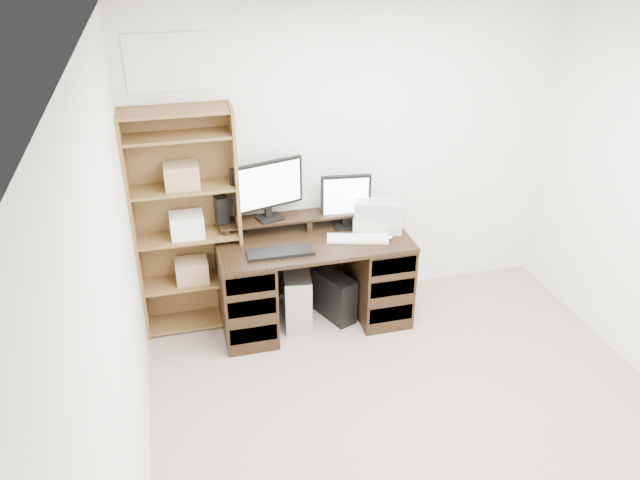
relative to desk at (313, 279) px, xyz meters
name	(u,v)px	position (x,y,z in m)	size (l,w,h in m)	color
room	(461,284)	(0.41, -1.64, 0.86)	(3.54, 4.04, 2.54)	tan
desk	(313,279)	(0.00, 0.00, 0.00)	(1.50, 0.70, 0.75)	black
riser_shelf	(307,217)	(0.00, 0.21, 0.45)	(1.40, 0.22, 0.12)	black
monitor_wide	(267,187)	(-0.31, 0.22, 0.74)	(0.58, 0.22, 0.47)	black
monitor_small	(346,199)	(0.31, 0.16, 0.60)	(0.40, 0.17, 0.44)	black
speaker	(222,210)	(-0.67, 0.22, 0.59)	(0.09, 0.09, 0.22)	black
keyboard_black	(280,252)	(-0.29, -0.17, 0.37)	(0.50, 0.17, 0.03)	black
keyboard_white	(358,239)	(0.33, -0.10, 0.37)	(0.47, 0.14, 0.02)	silver
mouse	(387,237)	(0.56, -0.14, 0.38)	(0.09, 0.06, 0.04)	silver
printer	(377,222)	(0.55, 0.07, 0.41)	(0.38, 0.29, 0.10)	#BEB7A5
basket	(377,208)	(0.55, 0.07, 0.53)	(0.35, 0.25, 0.15)	#A7ADB2
tower_silver	(297,295)	(-0.13, 0.03, -0.15)	(0.21, 0.47, 0.47)	#B4B6BB
tower_black	(335,296)	(0.18, 0.00, -0.19)	(0.30, 0.43, 0.39)	black
bookshelf	(187,221)	(-0.94, 0.21, 0.53)	(0.80, 0.30, 1.80)	brown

